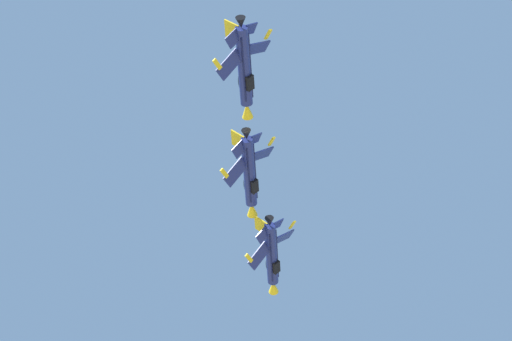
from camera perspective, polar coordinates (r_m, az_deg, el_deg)
fighter_jet_lead at (r=139.24m, az=0.97°, el=-5.34°), size 7.81×15.96×7.30m
fighter_jet_left_wing at (r=130.48m, az=-0.42°, el=-0.19°), size 7.86×15.96×7.25m
fighter_jet_right_wing at (r=122.32m, az=-0.75°, el=6.40°), size 7.85×15.96×7.26m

